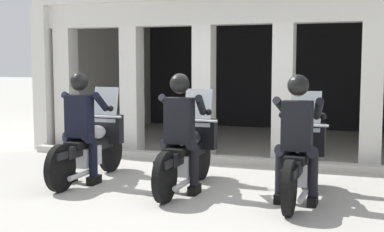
{
  "coord_description": "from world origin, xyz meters",
  "views": [
    {
      "loc": [
        2.47,
        -6.9,
        1.74
      ],
      "look_at": [
        0.0,
        0.04,
        0.98
      ],
      "focal_mm": 49.74,
      "sensor_mm": 36.0,
      "label": 1
    }
  ],
  "objects_px": {
    "police_officer_right": "(297,128)",
    "police_officer_left": "(81,118)",
    "motorcycle_center": "(188,152)",
    "motorcycle_left": "(92,146)",
    "police_officer_center": "(180,123)",
    "motorcycle_right": "(300,160)"
  },
  "relations": [
    {
      "from": "motorcycle_center",
      "to": "police_officer_left",
      "type": "bearing_deg",
      "value": 178.22
    },
    {
      "from": "motorcycle_left",
      "to": "police_officer_center",
      "type": "xyz_separation_m",
      "value": [
        1.53,
        -0.34,
        0.44
      ]
    },
    {
      "from": "motorcycle_left",
      "to": "police_officer_center",
      "type": "bearing_deg",
      "value": -15.73
    },
    {
      "from": "motorcycle_left",
      "to": "police_officer_center",
      "type": "height_order",
      "value": "police_officer_center"
    },
    {
      "from": "police_officer_left",
      "to": "motorcycle_center",
      "type": "relative_size",
      "value": 0.78
    },
    {
      "from": "police_officer_left",
      "to": "motorcycle_center",
      "type": "height_order",
      "value": "police_officer_left"
    },
    {
      "from": "police_officer_center",
      "to": "motorcycle_right",
      "type": "distance_m",
      "value": 1.61
    },
    {
      "from": "motorcycle_left",
      "to": "police_officer_left",
      "type": "distance_m",
      "value": 0.52
    },
    {
      "from": "police_officer_center",
      "to": "motorcycle_right",
      "type": "height_order",
      "value": "police_officer_center"
    },
    {
      "from": "motorcycle_left",
      "to": "motorcycle_right",
      "type": "height_order",
      "value": "same"
    },
    {
      "from": "police_officer_center",
      "to": "police_officer_right",
      "type": "relative_size",
      "value": 1.0
    },
    {
      "from": "police_officer_right",
      "to": "police_officer_left",
      "type": "bearing_deg",
      "value": 176.11
    },
    {
      "from": "motorcycle_center",
      "to": "police_officer_center",
      "type": "xyz_separation_m",
      "value": [
        -0.0,
        -0.28,
        0.44
      ]
    },
    {
      "from": "motorcycle_center",
      "to": "motorcycle_left",
      "type": "bearing_deg",
      "value": 167.7
    },
    {
      "from": "motorcycle_center",
      "to": "police_officer_right",
      "type": "xyz_separation_m",
      "value": [
        1.53,
        -0.32,
        0.44
      ]
    },
    {
      "from": "motorcycle_left",
      "to": "police_officer_left",
      "type": "relative_size",
      "value": 1.29
    },
    {
      "from": "police_officer_left",
      "to": "motorcycle_center",
      "type": "distance_m",
      "value": 1.61
    },
    {
      "from": "police_officer_left",
      "to": "police_officer_right",
      "type": "bearing_deg",
      "value": -5.05
    },
    {
      "from": "police_officer_right",
      "to": "police_officer_center",
      "type": "bearing_deg",
      "value": 176.38
    },
    {
      "from": "motorcycle_center",
      "to": "police_officer_center",
      "type": "relative_size",
      "value": 1.29
    },
    {
      "from": "motorcycle_center",
      "to": "police_officer_right",
      "type": "relative_size",
      "value": 1.29
    },
    {
      "from": "police_officer_center",
      "to": "police_officer_right",
      "type": "height_order",
      "value": "same"
    }
  ]
}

